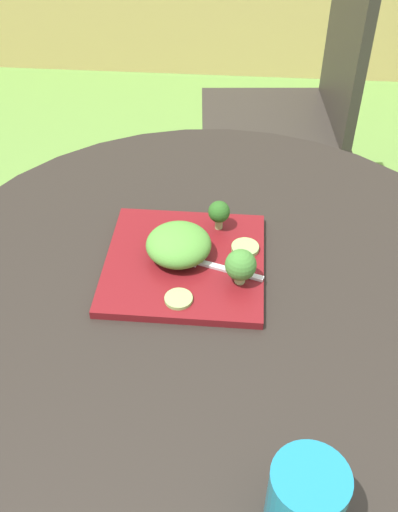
% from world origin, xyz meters
% --- Properties ---
extents(ground_plane, '(12.00, 12.00, 0.00)m').
position_xyz_m(ground_plane, '(0.00, 0.00, 0.00)').
color(ground_plane, '#669342').
extents(patio_table, '(0.99, 0.99, 0.71)m').
position_xyz_m(patio_table, '(0.00, 0.00, 0.48)').
color(patio_table, '#28231E').
rests_on(patio_table, ground_plane).
extents(patio_chair, '(0.48, 0.48, 0.90)m').
position_xyz_m(patio_chair, '(0.21, 1.04, 0.53)').
color(patio_chair, '#332D28').
rests_on(patio_chair, ground_plane).
extents(salad_plate, '(0.26, 0.26, 0.01)m').
position_xyz_m(salad_plate, '(-0.05, 0.04, 0.72)').
color(salad_plate, maroon).
rests_on(salad_plate, patio_table).
extents(drinking_glass, '(0.08, 0.08, 0.11)m').
position_xyz_m(drinking_glass, '(0.12, -0.37, 0.76)').
color(drinking_glass, teal).
rests_on(drinking_glass, patio_table).
extents(fork, '(0.15, 0.06, 0.00)m').
position_xyz_m(fork, '(-0.01, 0.03, 0.73)').
color(fork, silver).
rests_on(fork, salad_plate).
extents(lettuce_mound, '(0.11, 0.11, 0.05)m').
position_xyz_m(lettuce_mound, '(-0.06, 0.04, 0.75)').
color(lettuce_mound, '#519338').
rests_on(lettuce_mound, salad_plate).
extents(broccoli_floret_0, '(0.05, 0.05, 0.06)m').
position_xyz_m(broccoli_floret_0, '(0.04, -0.01, 0.76)').
color(broccoli_floret_0, '#99B770').
rests_on(broccoli_floret_0, salad_plate).
extents(broccoli_floret_1, '(0.04, 0.04, 0.05)m').
position_xyz_m(broccoli_floret_1, '(0.00, 0.12, 0.76)').
color(broccoli_floret_1, '#99B770').
rests_on(broccoli_floret_1, salad_plate).
extents(cucumber_slice_0, '(0.04, 0.04, 0.01)m').
position_xyz_m(cucumber_slice_0, '(-0.05, -0.06, 0.73)').
color(cucumber_slice_0, '#8EB766').
rests_on(cucumber_slice_0, salad_plate).
extents(cucumber_slice_1, '(0.05, 0.05, 0.01)m').
position_xyz_m(cucumber_slice_1, '(0.05, 0.07, 0.73)').
color(cucumber_slice_1, '#8EB766').
rests_on(cucumber_slice_1, salad_plate).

